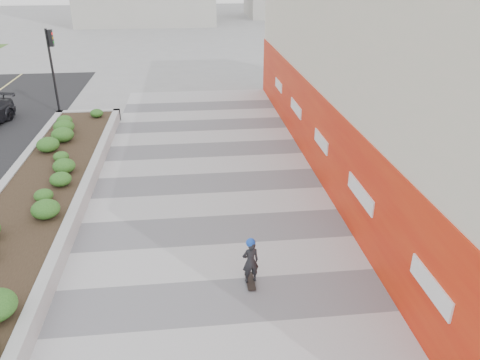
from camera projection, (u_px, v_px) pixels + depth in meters
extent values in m
plane|color=gray|center=(230.00, 360.00, 9.37)|extent=(160.00, 160.00, 0.00)
cube|color=#A8A8AD|center=(220.00, 270.00, 12.06)|extent=(8.00, 36.00, 0.01)
cube|color=beige|center=(404.00, 61.00, 16.42)|extent=(6.00, 24.00, 8.00)
cube|color=red|center=(316.00, 132.00, 17.20)|extent=(0.12, 24.00, 3.00)
cube|color=#9E9EA0|center=(89.00, 116.00, 22.91)|extent=(3.00, 0.30, 0.55)
cube|color=#9E9EA0|center=(83.00, 198.00, 15.11)|extent=(0.30, 18.00, 0.55)
cube|color=#2D2116|center=(40.00, 201.00, 14.99)|extent=(2.40, 17.40, 0.50)
cylinder|color=black|center=(53.00, 72.00, 23.43)|extent=(0.12, 0.12, 4.20)
cube|color=black|center=(51.00, 38.00, 22.73)|extent=(0.18, 0.28, 0.80)
cylinder|color=#595654|center=(239.00, 269.00, 12.11)|extent=(0.44, 0.44, 0.01)
cube|color=black|center=(250.00, 281.00, 11.56)|extent=(0.20, 0.72, 0.02)
imported|color=black|center=(250.00, 261.00, 11.30)|extent=(0.47, 0.35, 1.15)
sphere|color=blue|center=(251.00, 243.00, 11.07)|extent=(0.23, 0.23, 0.23)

